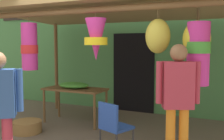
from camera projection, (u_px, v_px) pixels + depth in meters
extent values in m
cube|color=#47844C|center=(142.00, 30.00, 6.81)|extent=(10.20, 0.25, 4.19)
cube|color=#2D2823|center=(140.00, 9.00, 6.64)|extent=(9.18, 0.04, 0.24)
cube|color=black|center=(133.00, 73.00, 6.86)|extent=(1.10, 0.03, 2.00)
cylinder|color=brown|center=(56.00, 67.00, 7.18)|extent=(0.09, 0.09, 2.26)
cylinder|color=brown|center=(99.00, 10.00, 4.27)|extent=(4.90, 0.10, 0.10)
cylinder|color=brown|center=(140.00, 14.00, 6.07)|extent=(4.90, 0.10, 0.10)
cube|color=olive|center=(123.00, 10.00, 5.17)|extent=(5.20, 2.51, 0.25)
cylinder|color=brown|center=(29.00, 20.00, 4.94)|extent=(0.01, 0.01, 0.10)
cylinder|color=#D13399|center=(29.00, 47.00, 4.98)|extent=(0.29, 0.29, 0.87)
cylinder|color=red|center=(30.00, 49.00, 4.98)|extent=(0.31, 0.31, 0.16)
cylinder|color=brown|center=(96.00, 15.00, 4.25)|extent=(0.01, 0.01, 0.09)
cone|color=#D13399|center=(96.00, 39.00, 4.28)|extent=(0.34, 0.34, 0.67)
cylinder|color=yellow|center=(96.00, 41.00, 4.28)|extent=(0.37, 0.37, 0.12)
cylinder|color=brown|center=(199.00, 15.00, 3.69)|extent=(0.01, 0.01, 0.19)
cylinder|color=#D13399|center=(198.00, 54.00, 3.74)|extent=(0.31, 0.31, 0.88)
cylinder|color=green|center=(198.00, 48.00, 3.73)|extent=(0.34, 0.34, 0.16)
cylinder|color=#4C3D23|center=(197.00, 14.00, 3.73)|extent=(0.02, 0.02, 0.17)
ellipsoid|color=yellow|center=(197.00, 39.00, 3.77)|extent=(0.39, 0.33, 0.52)
cylinder|color=#4C3D23|center=(158.00, 14.00, 3.92)|extent=(0.02, 0.02, 0.13)
ellipsoid|color=gold|center=(158.00, 36.00, 3.95)|extent=(0.37, 0.31, 0.51)
cube|color=brown|center=(75.00, 89.00, 5.85)|extent=(1.36, 0.64, 0.04)
cylinder|color=brown|center=(44.00, 106.00, 5.91)|extent=(0.05, 0.05, 0.72)
cylinder|color=brown|center=(95.00, 112.00, 5.38)|extent=(0.05, 0.05, 0.72)
cylinder|color=brown|center=(59.00, 102.00, 6.39)|extent=(0.05, 0.05, 0.72)
cylinder|color=brown|center=(106.00, 107.00, 5.86)|extent=(0.05, 0.05, 0.72)
ellipsoid|color=green|center=(74.00, 85.00, 5.88)|extent=(0.69, 0.49, 0.13)
ellipsoid|color=yellow|center=(77.00, 85.00, 5.79)|extent=(0.31, 0.24, 0.09)
cube|color=#2347A8|center=(117.00, 127.00, 4.12)|extent=(0.52, 0.52, 0.04)
cube|color=#2347A8|center=(108.00, 117.00, 3.98)|extent=(0.39, 0.18, 0.40)
cylinder|color=#333338|center=(117.00, 136.00, 4.39)|extent=(0.03, 0.03, 0.44)
cylinder|color=olive|center=(27.00, 127.00, 5.24)|extent=(0.56, 0.56, 0.23)
cylinder|color=orange|center=(170.00, 138.00, 3.68)|extent=(0.13, 0.13, 0.84)
cylinder|color=orange|center=(183.00, 138.00, 3.68)|extent=(0.13, 0.13, 0.84)
cube|color=#B23347|center=(178.00, 85.00, 3.62)|extent=(0.46, 0.37, 0.63)
cylinder|color=#B23347|center=(159.00, 83.00, 3.62)|extent=(0.08, 0.08, 0.57)
cylinder|color=#B23347|center=(197.00, 83.00, 3.61)|extent=(0.08, 0.08, 0.57)
sphere|color=#896042|center=(179.00, 53.00, 3.58)|extent=(0.23, 0.23, 0.23)
cylinder|color=#2D5193|center=(20.00, 90.00, 3.39)|extent=(0.08, 0.08, 0.54)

